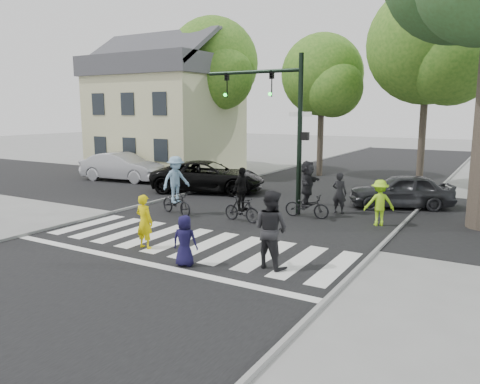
% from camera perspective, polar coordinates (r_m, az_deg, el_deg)
% --- Properties ---
extents(ground, '(120.00, 120.00, 0.00)m').
position_cam_1_polar(ground, '(13.53, -8.36, -7.16)').
color(ground, gray).
rests_on(ground, ground).
extents(road_stem, '(10.00, 70.00, 0.01)m').
position_cam_1_polar(road_stem, '(17.56, 1.91, -3.04)').
color(road_stem, black).
rests_on(road_stem, ground).
extents(road_cross, '(70.00, 10.00, 0.01)m').
position_cam_1_polar(road_cross, '(20.18, 5.98, -1.37)').
color(road_cross, black).
rests_on(road_cross, ground).
extents(curb_left, '(0.10, 70.00, 0.10)m').
position_cam_1_polar(curb_left, '(20.39, -10.66, -1.25)').
color(curb_left, gray).
rests_on(curb_left, ground).
extents(curb_right, '(0.10, 70.00, 0.10)m').
position_cam_1_polar(curb_right, '(15.84, 18.22, -4.82)').
color(curb_right, gray).
rests_on(curb_right, ground).
extents(crosswalk, '(10.00, 3.85, 0.01)m').
position_cam_1_polar(crosswalk, '(14.02, -6.66, -6.46)').
color(crosswalk, silver).
rests_on(crosswalk, ground).
extents(traffic_signal, '(4.45, 0.29, 6.00)m').
position_cam_1_polar(traffic_signal, '(18.01, 4.83, 9.76)').
color(traffic_signal, black).
rests_on(traffic_signal, ground).
extents(bg_tree_0, '(5.46, 5.20, 8.97)m').
position_cam_1_polar(bg_tree_0, '(34.09, -9.87, 13.52)').
color(bg_tree_0, brown).
rests_on(bg_tree_0, ground).
extents(bg_tree_1, '(6.09, 5.80, 9.80)m').
position_cam_1_polar(bg_tree_1, '(30.70, -3.11, 15.01)').
color(bg_tree_1, brown).
rests_on(bg_tree_1, ground).
extents(bg_tree_2, '(5.04, 4.80, 8.40)m').
position_cam_1_polar(bg_tree_2, '(28.49, 10.31, 13.49)').
color(bg_tree_2, brown).
rests_on(bg_tree_2, ground).
extents(bg_tree_3, '(6.30, 6.00, 10.20)m').
position_cam_1_polar(bg_tree_3, '(25.77, 22.55, 15.90)').
color(bg_tree_3, brown).
rests_on(bg_tree_3, ground).
extents(house, '(8.40, 8.10, 8.82)m').
position_cam_1_polar(house, '(31.03, -8.97, 9.57)').
color(house, beige).
rests_on(house, ground).
extents(pedestrian_woman, '(0.59, 0.40, 1.58)m').
position_cam_1_polar(pedestrian_woman, '(13.74, -11.58, -3.56)').
color(pedestrian_woman, yellow).
rests_on(pedestrian_woman, ground).
extents(pedestrian_child, '(0.74, 0.58, 1.33)m').
position_cam_1_polar(pedestrian_child, '(12.08, -6.75, -5.91)').
color(pedestrian_child, '#141137').
rests_on(pedestrian_child, ground).
extents(pedestrian_adult, '(1.10, 0.93, 2.00)m').
position_cam_1_polar(pedestrian_adult, '(11.82, 3.78, -4.54)').
color(pedestrian_adult, black).
rests_on(pedestrian_adult, ground).
extents(cyclist_left, '(1.87, 1.30, 2.25)m').
position_cam_1_polar(cyclist_left, '(17.93, -7.79, 0.30)').
color(cyclist_left, black).
rests_on(cyclist_left, ground).
extents(cyclist_mid, '(1.54, 0.95, 1.97)m').
position_cam_1_polar(cyclist_mid, '(16.65, 0.22, -0.93)').
color(cyclist_mid, black).
rests_on(cyclist_mid, ground).
extents(cyclist_right, '(1.72, 1.60, 2.13)m').
position_cam_1_polar(cyclist_right, '(17.45, 8.20, -0.05)').
color(cyclist_right, black).
rests_on(cyclist_right, ground).
extents(car_suv, '(5.98, 4.16, 1.52)m').
position_cam_1_polar(car_suv, '(22.80, -3.90, 1.89)').
color(car_suv, black).
rests_on(car_suv, ground).
extents(car_silver, '(5.00, 2.28, 1.59)m').
position_cam_1_polar(car_silver, '(27.20, -14.17, 3.00)').
color(car_silver, '#B8B8BE').
rests_on(car_silver, ground).
extents(car_grey, '(4.41, 3.22, 1.39)m').
position_cam_1_polar(car_grey, '(20.19, 19.02, 0.14)').
color(car_grey, '#313236').
rests_on(car_grey, ground).
extents(bystander_hivis, '(1.19, 1.03, 1.60)m').
position_cam_1_polar(bystander_hivis, '(16.81, 16.63, -1.27)').
color(bystander_hivis, '#A7F11D').
rests_on(bystander_hivis, ground).
extents(bystander_dark, '(0.62, 0.44, 1.60)m').
position_cam_1_polar(bystander_dark, '(18.42, 12.02, -0.11)').
color(bystander_dark, black).
rests_on(bystander_dark, ground).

